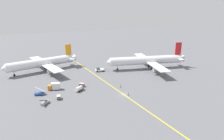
{
  "coord_description": "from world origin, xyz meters",
  "views": [
    {
      "loc": [
        -45.57,
        -69.25,
        37.71
      ],
      "look_at": [
        8.53,
        25.96,
        4.0
      ],
      "focal_mm": 30.62,
      "sensor_mm": 36.0,
      "label": 1
    }
  ],
  "objects": [
    {
      "name": "gse_catering_truck_tall",
      "position": [
        -26.85,
        22.34,
        1.76
      ],
      "size": [
        6.31,
        4.23,
        3.5
      ],
      "color": "orange",
      "rests_on": "ground"
    },
    {
      "name": "gse_baggage_cart_near_cluster",
      "position": [
        -13.3,
        19.6,
        0.86
      ],
      "size": [
        2.87,
        3.14,
        1.71
      ],
      "color": "red",
      "rests_on": "ground"
    },
    {
      "name": "gse_belt_loader_portside",
      "position": [
        -34.11,
        8.37,
        0.83
      ],
      "size": [
        4.56,
        4.13,
        3.02
      ],
      "color": "gray",
      "rests_on": "ground"
    },
    {
      "name": "taxiway_stripe",
      "position": [
        0.4,
        10.0,
        0.0
      ],
      "size": [
        2.59,
        119.99,
        0.01
      ],
      "primitive_type": "cube",
      "rotation": [
        0.0,
        0.0,
        -0.02
      ],
      "color": "yellow",
      "rests_on": "ground"
    },
    {
      "name": "gse_stair_truck_yellow",
      "position": [
        -34.38,
        19.25,
        1.03
      ],
      "size": [
        4.93,
        3.19,
        4.06
      ],
      "color": "#2D5199",
      "rests_on": "ground"
    },
    {
      "name": "pushback_tug",
      "position": [
        6.24,
        38.57,
        1.18
      ],
      "size": [
        8.76,
        4.35,
        2.8
      ],
      "color": "white",
      "rests_on": "ground"
    },
    {
      "name": "gse_fuel_bowser_stubby",
      "position": [
        -16.48,
        14.56,
        1.33
      ],
      "size": [
        5.17,
        4.11,
        2.4
      ],
      "color": "silver",
      "rests_on": "ground"
    },
    {
      "name": "ground_plane",
      "position": [
        0.0,
        0.0,
        0.0
      ],
      "size": [
        600.0,
        600.0,
        0.0
      ],
      "primitive_type": "plane",
      "color": "slate"
    },
    {
      "name": "ground_crew_ramp_agent_by_cones",
      "position": [
        3.62,
        8.45,
        0.82
      ],
      "size": [
        0.5,
        0.36,
        1.59
      ],
      "color": "#4C4C51",
      "rests_on": "ground"
    },
    {
      "name": "gse_baggage_cart_trailing",
      "position": [
        -27.82,
        10.45,
        0.86
      ],
      "size": [
        2.22,
        3.04,
        1.71
      ],
      "color": "#666B4C",
      "rests_on": "ground"
    },
    {
      "name": "airliner_being_pushed",
      "position": [
        37.26,
        28.57,
        5.81
      ],
      "size": [
        53.97,
        49.14,
        17.35
      ],
      "color": "silver",
      "rests_on": "ground"
    },
    {
      "name": "airliner_at_gate_left",
      "position": [
        -25.78,
        57.86,
        5.54
      ],
      "size": [
        47.9,
        48.11,
        15.7
      ],
      "color": "white",
      "rests_on": "ground"
    },
    {
      "name": "ground_crew_marshaller_foreground",
      "position": [
        1.59,
        -1.69,
        0.91
      ],
      "size": [
        0.36,
        0.36,
        1.75
      ],
      "color": "#2D3351",
      "rests_on": "ground"
    }
  ]
}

